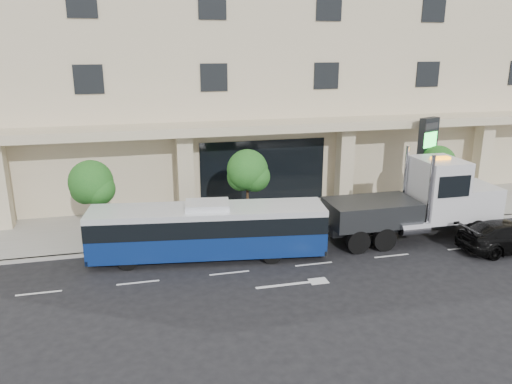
% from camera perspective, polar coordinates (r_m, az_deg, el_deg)
% --- Properties ---
extents(ground, '(120.00, 120.00, 0.00)m').
position_cam_1_polar(ground, '(24.94, 5.42, -6.81)').
color(ground, black).
rests_on(ground, ground).
extents(sidewalk, '(120.00, 6.00, 0.15)m').
position_cam_1_polar(sidewalk, '(29.36, 2.25, -2.95)').
color(sidewalk, gray).
rests_on(sidewalk, ground).
extents(curb, '(120.00, 0.30, 0.15)m').
position_cam_1_polar(curb, '(26.67, 4.02, -5.02)').
color(curb, gray).
rests_on(curb, ground).
extents(convention_center, '(60.00, 17.60, 20.00)m').
position_cam_1_polar(convention_center, '(37.82, -2.08, 16.67)').
color(convention_center, '#C5B893').
rests_on(convention_center, ground).
extents(tree_left, '(2.27, 2.20, 4.22)m').
position_cam_1_polar(tree_left, '(26.18, -18.27, 0.76)').
color(tree_left, '#422B19').
rests_on(tree_left, sidewalk).
extents(tree_mid, '(2.28, 2.20, 4.38)m').
position_cam_1_polar(tree_mid, '(26.65, -0.93, 2.20)').
color(tree_mid, '#422B19').
rests_on(tree_mid, sidewalk).
extents(tree_right, '(2.10, 2.00, 4.04)m').
position_cam_1_polar(tree_right, '(31.26, 20.13, 2.90)').
color(tree_right, '#422B19').
rests_on(tree_right, sidewalk).
extents(city_bus, '(11.28, 3.77, 2.80)m').
position_cam_1_polar(city_bus, '(23.75, -5.52, -4.32)').
color(city_bus, black).
rests_on(city_bus, ground).
extents(tow_truck, '(10.42, 2.71, 4.76)m').
position_cam_1_polar(tow_truck, '(27.27, 18.25, -1.16)').
color(tow_truck, '#2D3033').
rests_on(tow_truck, ground).
extents(black_sedan, '(5.19, 2.16, 1.50)m').
position_cam_1_polar(black_sedan, '(27.72, 26.89, -4.51)').
color(black_sedan, black).
rests_on(black_sedan, ground).
extents(signage_pylon, '(1.45, 1.01, 5.52)m').
position_cam_1_polar(signage_pylon, '(32.20, 18.83, 3.25)').
color(signage_pylon, black).
rests_on(signage_pylon, sidewalk).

